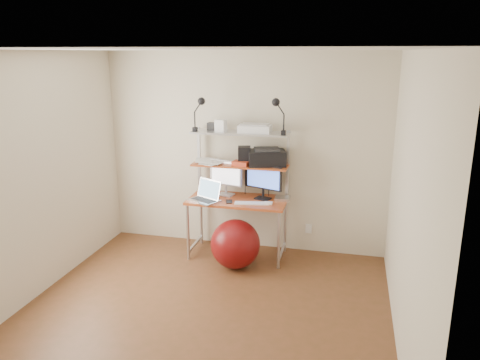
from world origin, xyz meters
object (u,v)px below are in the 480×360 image
object	(u,v)px
monitor_black	(263,179)
printer	(267,157)
monitor_silver	(226,175)
exercise_ball	(235,244)
laptop	(206,196)

from	to	relation	value
monitor_black	printer	xyz separation A→B (m)	(0.03, 0.06, 0.26)
monitor_silver	exercise_ball	size ratio (longest dim) A/B	0.82
monitor_black	exercise_ball	distance (m)	0.86
monitor_silver	exercise_ball	bearing A→B (deg)	-50.89
exercise_ball	monitor_silver	bearing A→B (deg)	116.42
monitor_silver	monitor_black	world-z (taller)	monitor_black
monitor_black	laptop	world-z (taller)	monitor_black
monitor_silver	laptop	size ratio (longest dim) A/B	1.07
printer	exercise_ball	xyz separation A→B (m)	(-0.27, -0.50, -0.96)
laptop	monitor_silver	bearing A→B (deg)	86.24
exercise_ball	printer	bearing A→B (deg)	61.60
monitor_black	exercise_ball	size ratio (longest dim) A/B	0.85
monitor_silver	monitor_black	bearing A→B (deg)	6.63
monitor_black	laptop	bearing A→B (deg)	-141.07
monitor_silver	exercise_ball	world-z (taller)	monitor_silver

